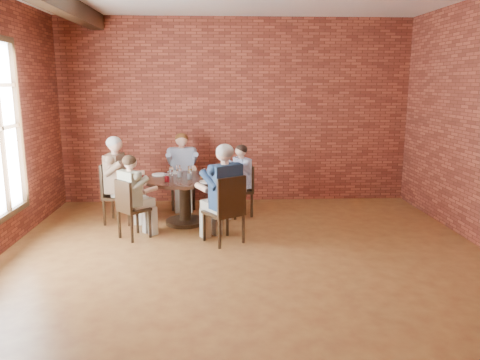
{
  "coord_description": "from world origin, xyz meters",
  "views": [
    {
      "loc": [
        -0.39,
        -5.29,
        2.23
      ],
      "look_at": [
        -0.06,
        1.0,
        0.92
      ],
      "focal_mm": 35.0,
      "sensor_mm": 36.0,
      "label": 1
    }
  ],
  "objects_px": {
    "chair_a": "(243,188)",
    "chair_b": "(182,179)",
    "dining_table": "(185,192)",
    "chair_d": "(130,207)",
    "chair_e": "(227,208)",
    "smartphone": "(215,179)",
    "diner_e": "(223,194)",
    "diner_b": "(182,171)",
    "diner_c": "(119,180)",
    "chair_c": "(114,191)",
    "diner_d": "(133,197)",
    "diner_a": "(239,181)"
  },
  "relations": [
    {
      "from": "dining_table",
      "to": "diner_e",
      "type": "xyz_separation_m",
      "value": [
        0.6,
        -0.93,
        0.17
      ]
    },
    {
      "from": "chair_b",
      "to": "chair_d",
      "type": "distance_m",
      "value": 1.9
    },
    {
      "from": "chair_a",
      "to": "chair_e",
      "type": "bearing_deg",
      "value": -35.27
    },
    {
      "from": "chair_d",
      "to": "diner_e",
      "type": "distance_m",
      "value": 1.38
    },
    {
      "from": "chair_e",
      "to": "diner_b",
      "type": "bearing_deg",
      "value": -102.08
    },
    {
      "from": "diner_a",
      "to": "chair_d",
      "type": "height_order",
      "value": "diner_a"
    },
    {
      "from": "chair_e",
      "to": "dining_table",
      "type": "bearing_deg",
      "value": -90.0
    },
    {
      "from": "dining_table",
      "to": "chair_d",
      "type": "bearing_deg",
      "value": -135.85
    },
    {
      "from": "chair_b",
      "to": "chair_d",
      "type": "bearing_deg",
      "value": -115.44
    },
    {
      "from": "diner_a",
      "to": "chair_c",
      "type": "distance_m",
      "value": 2.06
    },
    {
      "from": "chair_b",
      "to": "diner_b",
      "type": "distance_m",
      "value": 0.18
    },
    {
      "from": "chair_b",
      "to": "diner_d",
      "type": "distance_m",
      "value": 1.84
    },
    {
      "from": "diner_b",
      "to": "chair_c",
      "type": "xyz_separation_m",
      "value": [
        -1.05,
        -0.84,
        -0.15
      ]
    },
    {
      "from": "diner_c",
      "to": "chair_d",
      "type": "distance_m",
      "value": 0.93
    },
    {
      "from": "dining_table",
      "to": "diner_c",
      "type": "height_order",
      "value": "diner_c"
    },
    {
      "from": "diner_c",
      "to": "chair_e",
      "type": "bearing_deg",
      "value": -116.69
    },
    {
      "from": "chair_a",
      "to": "chair_b",
      "type": "distance_m",
      "value": 1.26
    },
    {
      "from": "chair_a",
      "to": "chair_c",
      "type": "height_order",
      "value": "chair_c"
    },
    {
      "from": "chair_d",
      "to": "diner_e",
      "type": "xyz_separation_m",
      "value": [
        1.34,
        -0.2,
        0.22
      ]
    },
    {
      "from": "diner_e",
      "to": "dining_table",
      "type": "bearing_deg",
      "value": -90.0
    },
    {
      "from": "diner_e",
      "to": "smartphone",
      "type": "height_order",
      "value": "diner_e"
    },
    {
      "from": "diner_a",
      "to": "diner_b",
      "type": "xyz_separation_m",
      "value": [
        -0.99,
        0.6,
        0.07
      ]
    },
    {
      "from": "chair_c",
      "to": "diner_e",
      "type": "height_order",
      "value": "diner_e"
    },
    {
      "from": "chair_b",
      "to": "chair_e",
      "type": "height_order",
      "value": "chair_e"
    },
    {
      "from": "diner_d",
      "to": "chair_b",
      "type": "bearing_deg",
      "value": -62.65
    },
    {
      "from": "diner_d",
      "to": "smartphone",
      "type": "distance_m",
      "value": 1.3
    },
    {
      "from": "diner_d",
      "to": "diner_e",
      "type": "distance_m",
      "value": 1.32
    },
    {
      "from": "dining_table",
      "to": "chair_e",
      "type": "xyz_separation_m",
      "value": [
        0.65,
        -1.01,
        -0.0
      ]
    },
    {
      "from": "chair_c",
      "to": "chair_d",
      "type": "xyz_separation_m",
      "value": [
        0.41,
        -0.86,
        -0.04
      ]
    },
    {
      "from": "chair_b",
      "to": "chair_e",
      "type": "bearing_deg",
      "value": -75.83
    },
    {
      "from": "diner_a",
      "to": "diner_b",
      "type": "bearing_deg",
      "value": -144.21
    },
    {
      "from": "dining_table",
      "to": "chair_a",
      "type": "relative_size",
      "value": 1.46
    },
    {
      "from": "diner_a",
      "to": "chair_e",
      "type": "height_order",
      "value": "diner_a"
    },
    {
      "from": "chair_d",
      "to": "smartphone",
      "type": "relative_size",
      "value": 5.72
    },
    {
      "from": "dining_table",
      "to": "diner_b",
      "type": "relative_size",
      "value": 0.95
    },
    {
      "from": "chair_c",
      "to": "smartphone",
      "type": "height_order",
      "value": "chair_c"
    },
    {
      "from": "smartphone",
      "to": "diner_e",
      "type": "bearing_deg",
      "value": -59.73
    },
    {
      "from": "diner_d",
      "to": "smartphone",
      "type": "xyz_separation_m",
      "value": [
        1.18,
        0.54,
        0.14
      ]
    },
    {
      "from": "diner_a",
      "to": "diner_e",
      "type": "height_order",
      "value": "diner_e"
    },
    {
      "from": "dining_table",
      "to": "chair_b",
      "type": "xyz_separation_m",
      "value": [
        -0.11,
        1.07,
        -0.02
      ]
    },
    {
      "from": "chair_d",
      "to": "dining_table",
      "type": "bearing_deg",
      "value": -90.0
    },
    {
      "from": "dining_table",
      "to": "diner_d",
      "type": "relative_size",
      "value": 1.04
    },
    {
      "from": "chair_a",
      "to": "smartphone",
      "type": "height_order",
      "value": "chair_a"
    },
    {
      "from": "diner_d",
      "to": "chair_d",
      "type": "bearing_deg",
      "value": 90.0
    },
    {
      "from": "chair_b",
      "to": "chair_c",
      "type": "xyz_separation_m",
      "value": [
        -1.04,
        -0.93,
        0.01
      ]
    },
    {
      "from": "chair_d",
      "to": "diner_e",
      "type": "bearing_deg",
      "value": -142.81
    },
    {
      "from": "diner_b",
      "to": "diner_c",
      "type": "bearing_deg",
      "value": -144.25
    },
    {
      "from": "diner_a",
      "to": "chair_c",
      "type": "xyz_separation_m",
      "value": [
        -2.04,
        -0.24,
        -0.09
      ]
    },
    {
      "from": "chair_b",
      "to": "diner_d",
      "type": "bearing_deg",
      "value": -114.46
    },
    {
      "from": "chair_b",
      "to": "diner_c",
      "type": "bearing_deg",
      "value": -141.18
    }
  ]
}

